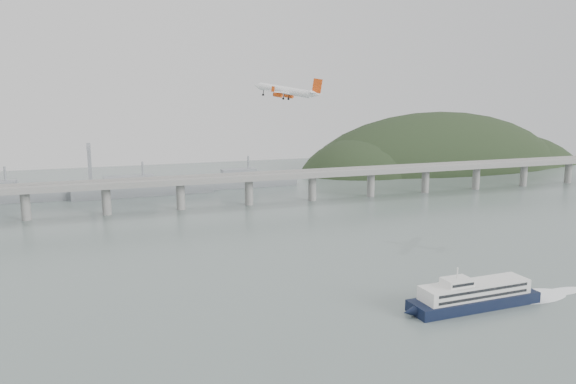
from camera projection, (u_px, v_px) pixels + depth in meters
name	position (u px, v px, depth m)	size (l,w,h in m)	color
ground	(334.00, 305.00, 221.59)	(900.00, 900.00, 0.00)	slate
bridge	(220.00, 183.00, 403.79)	(800.00, 22.00, 23.90)	gray
headland	(448.00, 183.00, 625.36)	(365.00, 155.00, 156.00)	black
ferry	(474.00, 295.00, 219.54)	(90.13, 17.07, 17.00)	black
airliner	(287.00, 91.00, 303.84)	(33.33, 35.34, 11.72)	white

